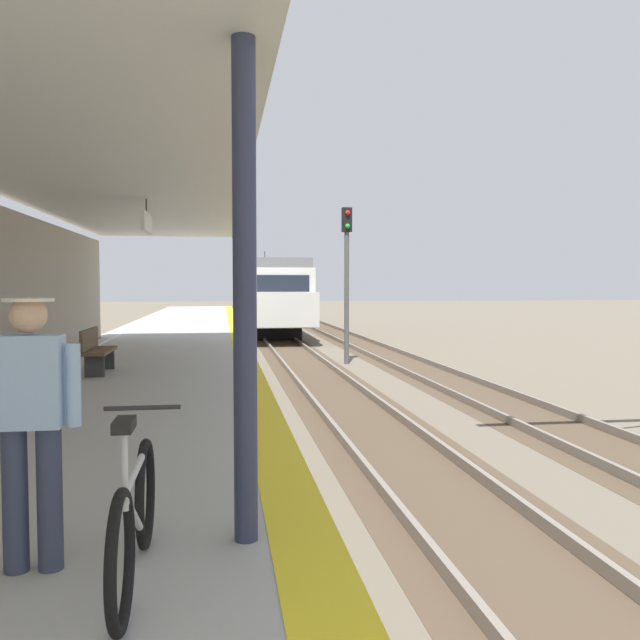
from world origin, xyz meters
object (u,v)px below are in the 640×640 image
object	(u,v)px
approaching_train	(269,293)
commuter_person	(31,418)
platform_bench	(96,349)
bicycle_beside_commuter	(135,518)
rail_signal_post	(347,268)

from	to	relation	value
approaching_train	commuter_person	world-z (taller)	approaching_train
approaching_train	platform_bench	size ratio (longest dim) A/B	12.25
platform_bench	commuter_person	bearing A→B (deg)	-82.10
commuter_person	bicycle_beside_commuter	bearing A→B (deg)	-24.14
bicycle_beside_commuter	platform_bench	bearing A→B (deg)	101.31
approaching_train	commuter_person	size ratio (longest dim) A/B	11.74
bicycle_beside_commuter	platform_bench	xyz separation A→B (m)	(-1.95, 9.75, 0.08)
approaching_train	bicycle_beside_commuter	world-z (taller)	approaching_train
approaching_train	bicycle_beside_commuter	xyz separation A→B (m)	(-3.22, -34.27, -0.88)
approaching_train	rail_signal_post	xyz separation A→B (m)	(1.42, -16.24, 1.02)
rail_signal_post	platform_bench	world-z (taller)	rail_signal_post
approaching_train	bicycle_beside_commuter	size ratio (longest dim) A/B	10.77
rail_signal_post	bicycle_beside_commuter	bearing A→B (deg)	-104.43
commuter_person	rail_signal_post	distance (m)	18.56
bicycle_beside_commuter	platform_bench	distance (m)	9.94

